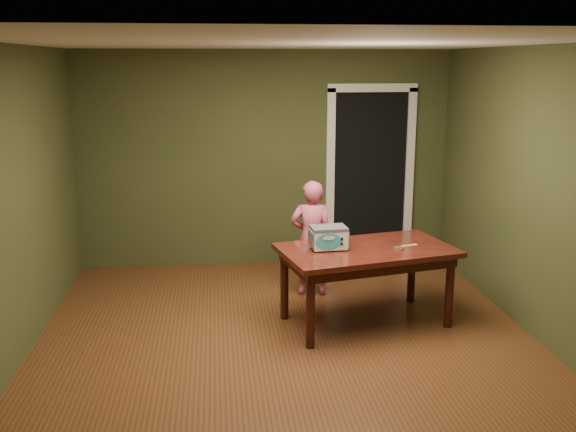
% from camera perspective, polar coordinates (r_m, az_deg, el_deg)
% --- Properties ---
extents(floor, '(5.00, 5.00, 0.00)m').
position_cam_1_polar(floor, '(5.77, 0.03, -11.58)').
color(floor, brown).
rests_on(floor, ground).
extents(room_shell, '(4.52, 5.02, 2.61)m').
position_cam_1_polar(room_shell, '(5.28, 0.04, 5.44)').
color(room_shell, '#3F4625').
rests_on(room_shell, ground).
extents(doorway, '(1.10, 0.66, 2.25)m').
position_cam_1_polar(doorway, '(8.32, 6.78, 3.78)').
color(doorway, black).
rests_on(doorway, ground).
extents(dining_table, '(1.76, 1.23, 0.75)m').
position_cam_1_polar(dining_table, '(6.10, 6.99, -3.73)').
color(dining_table, '#38100C').
rests_on(dining_table, floor).
extents(toy_oven, '(0.36, 0.26, 0.22)m').
position_cam_1_polar(toy_oven, '(5.98, 3.63, -1.86)').
color(toy_oven, '#4C4F54').
rests_on(toy_oven, dining_table).
extents(baking_pan, '(0.10, 0.10, 0.02)m').
position_cam_1_polar(baking_pan, '(6.07, 9.83, -2.83)').
color(baking_pan, silver).
rests_on(baking_pan, dining_table).
extents(spatula, '(0.18, 0.08, 0.01)m').
position_cam_1_polar(spatula, '(6.20, 10.70, -2.59)').
color(spatula, '#FEE06E').
rests_on(spatula, dining_table).
extents(child, '(0.48, 0.34, 1.25)m').
position_cam_1_polar(child, '(6.82, 2.08, -2.00)').
color(child, '#D15673').
rests_on(child, floor).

